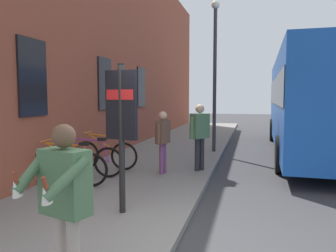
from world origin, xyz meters
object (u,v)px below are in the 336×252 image
bicycle_mid_rack (87,160)px  pedestrian_crossing_street (200,130)px  city_bus (313,99)px  bicycle_beside_lamp (105,154)px  pedestrian_by_facade (163,136)px  bicycle_nearest_sign (68,168)px  transit_info_sign (121,115)px  street_lamp (215,63)px  tourist_with_hotdogs (63,193)px

bicycle_mid_rack → pedestrian_crossing_street: (1.33, -2.46, 0.65)m
pedestrian_crossing_street → city_bus: bearing=-39.4°
bicycle_beside_lamp → pedestrian_crossing_street: 2.53m
pedestrian_by_facade → pedestrian_crossing_street: (0.55, -0.83, 0.10)m
bicycle_nearest_sign → transit_info_sign: transit_info_sign is taller
bicycle_beside_lamp → pedestrian_crossing_street: size_ratio=1.04×
street_lamp → pedestrian_by_facade: bearing=166.7°
pedestrian_by_facade → pedestrian_crossing_street: 1.00m
bicycle_beside_lamp → transit_info_sign: size_ratio=0.74×
tourist_with_hotdogs → city_bus: bearing=-20.8°
transit_info_sign → tourist_with_hotdogs: size_ratio=1.47×
city_bus → street_lamp: size_ratio=2.08×
bicycle_mid_rack → city_bus: 8.03m
pedestrian_by_facade → street_lamp: bearing=-13.3°
bicycle_mid_rack → transit_info_sign: 2.94m
transit_info_sign → pedestrian_by_facade: (2.85, 0.08, -0.66)m
bicycle_nearest_sign → tourist_with_hotdogs: tourist_with_hotdogs is taller
pedestrian_by_facade → street_lamp: 4.29m
pedestrian_crossing_street → transit_info_sign: bearing=167.6°
bicycle_mid_rack → bicycle_nearest_sign: bearing=178.9°
bicycle_beside_lamp → transit_info_sign: bearing=-150.7°
pedestrian_crossing_street → street_lamp: size_ratio=0.33×
street_lamp → city_bus: bearing=-73.8°
bicycle_mid_rack → street_lamp: bearing=-29.3°
transit_info_sign → pedestrian_crossing_street: 3.52m
bicycle_beside_lamp → bicycle_nearest_sign: bearing=177.6°
bicycle_beside_lamp → city_bus: (4.51, -5.73, 1.41)m
bicycle_beside_lamp → city_bus: size_ratio=0.17×
pedestrian_by_facade → city_bus: bearing=-42.1°
street_lamp → tourist_with_hotdogs: bearing=177.3°
bicycle_nearest_sign → tourist_with_hotdogs: bearing=-149.6°
bicycle_beside_lamp → tourist_with_hotdogs: size_ratio=1.08×
bicycle_nearest_sign → street_lamp: bearing=-25.5°
transit_info_sign → tourist_with_hotdogs: bearing=-171.0°
tourist_with_hotdogs → street_lamp: size_ratio=0.32×
pedestrian_by_facade → street_lamp: size_ratio=0.30×
bicycle_beside_lamp → city_bus: 7.43m
bicycle_mid_rack → pedestrian_crossing_street: pedestrian_crossing_street is taller
tourist_with_hotdogs → pedestrian_crossing_street: bearing=-3.8°
pedestrian_by_facade → street_lamp: (3.65, -0.86, 2.09)m
bicycle_nearest_sign → city_bus: size_ratio=0.17×
bicycle_beside_lamp → city_bus: city_bus is taller
bicycle_nearest_sign → pedestrian_by_facade: bearing=-45.6°
city_bus → bicycle_nearest_sign: bearing=137.0°
bicycle_nearest_sign → tourist_with_hotdogs: size_ratio=1.08×
bicycle_mid_rack → transit_info_sign: bearing=-140.4°
bicycle_nearest_sign → pedestrian_by_facade: pedestrian_by_facade is taller
bicycle_nearest_sign → bicycle_mid_rack: 0.83m
bicycle_nearest_sign → pedestrian_crossing_street: pedestrian_crossing_street is taller
city_bus → tourist_with_hotdogs: size_ratio=6.46×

